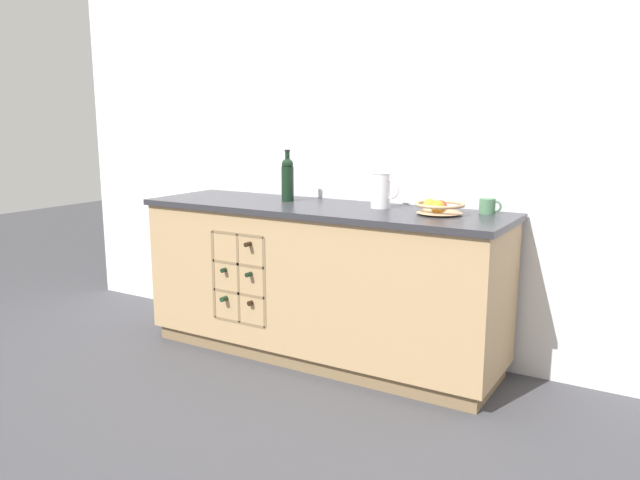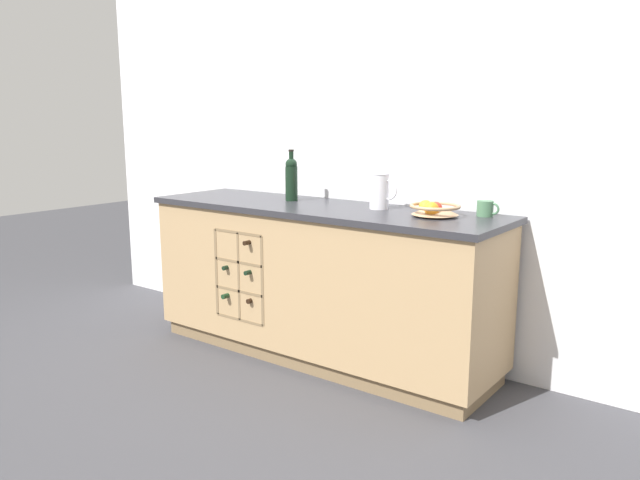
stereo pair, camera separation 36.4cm
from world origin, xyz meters
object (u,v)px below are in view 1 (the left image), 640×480
at_px(fruit_bowl, 439,207).
at_px(standing_wine_bottle, 288,178).
at_px(ceramic_mug, 488,206).
at_px(white_pitcher, 381,190).

bearing_deg(fruit_bowl, standing_wine_bottle, 177.77).
relative_size(ceramic_mug, standing_wine_bottle, 0.38).
xyz_separation_m(fruit_bowl, white_pitcher, (-0.37, 0.06, 0.06)).
distance_m(fruit_bowl, white_pitcher, 0.38).
bearing_deg(ceramic_mug, fruit_bowl, -142.47).
bearing_deg(ceramic_mug, standing_wine_bottle, -174.07).
xyz_separation_m(fruit_bowl, ceramic_mug, (0.21, 0.16, -0.00)).
distance_m(ceramic_mug, standing_wine_bottle, 1.21).
bearing_deg(ceramic_mug, white_pitcher, -169.95).
bearing_deg(white_pitcher, standing_wine_bottle, -177.97).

